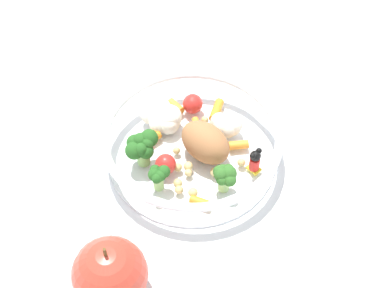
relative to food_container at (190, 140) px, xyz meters
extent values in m
plane|color=white|center=(-0.01, -0.01, -0.03)|extent=(2.40, 2.40, 0.00)
cylinder|color=white|center=(0.01, 0.00, -0.02)|extent=(0.22, 0.22, 0.01)
torus|color=white|center=(0.01, 0.00, 0.02)|extent=(0.23, 0.23, 0.01)
ellipsoid|color=#9E663D|center=(0.00, 0.02, 0.01)|extent=(0.08, 0.08, 0.05)
cylinder|color=#7FAD5B|center=(0.04, -0.05, -0.01)|extent=(0.02, 0.02, 0.02)
sphere|color=#23561E|center=(0.04, -0.05, 0.02)|extent=(0.02, 0.02, 0.02)
sphere|color=#23561E|center=(0.04, -0.05, 0.01)|extent=(0.02, 0.02, 0.02)
sphere|color=#23561E|center=(0.03, -0.04, 0.02)|extent=(0.02, 0.02, 0.02)
sphere|color=#23561E|center=(0.03, -0.05, 0.02)|extent=(0.02, 0.02, 0.02)
sphere|color=#23561E|center=(0.03, -0.05, 0.02)|extent=(0.02, 0.02, 0.02)
sphere|color=#23561E|center=(0.03, -0.06, 0.01)|extent=(0.02, 0.02, 0.02)
sphere|color=#23561E|center=(0.04, -0.06, 0.01)|extent=(0.02, 0.02, 0.02)
cylinder|color=#8EB766|center=(0.05, 0.06, -0.01)|extent=(0.01, 0.01, 0.02)
sphere|color=#2D6023|center=(0.06, 0.05, 0.01)|extent=(0.01, 0.01, 0.01)
sphere|color=#2D6023|center=(0.06, 0.06, 0.01)|extent=(0.02, 0.02, 0.02)
sphere|color=#2D6023|center=(0.05, 0.06, 0.01)|extent=(0.02, 0.02, 0.02)
sphere|color=#2D6023|center=(0.04, 0.06, 0.01)|extent=(0.01, 0.01, 0.01)
sphere|color=#2D6023|center=(0.04, 0.05, 0.01)|extent=(0.01, 0.01, 0.01)
sphere|color=#2D6023|center=(0.05, 0.05, 0.01)|extent=(0.02, 0.02, 0.02)
sphere|color=#2D6023|center=(0.05, 0.05, 0.01)|extent=(0.02, 0.02, 0.02)
cylinder|color=#8EB766|center=(0.07, -0.02, -0.01)|extent=(0.01, 0.01, 0.02)
sphere|color=#23561E|center=(0.08, -0.02, 0.01)|extent=(0.01, 0.01, 0.01)
sphere|color=#23561E|center=(0.07, -0.02, 0.01)|extent=(0.01, 0.01, 0.01)
sphere|color=#23561E|center=(0.06, -0.02, 0.01)|extent=(0.02, 0.02, 0.02)
sphere|color=#23561E|center=(0.06, -0.02, 0.01)|extent=(0.01, 0.01, 0.01)
sphere|color=#23561E|center=(0.06, -0.03, 0.01)|extent=(0.01, 0.01, 0.01)
sphere|color=#23561E|center=(0.07, -0.03, 0.01)|extent=(0.02, 0.02, 0.02)
sphere|color=white|center=(-0.02, -0.05, -0.01)|extent=(0.03, 0.03, 0.03)
sphere|color=white|center=(-0.03, -0.04, -0.01)|extent=(0.03, 0.03, 0.03)
sphere|color=white|center=(-0.03, -0.04, 0.00)|extent=(0.03, 0.03, 0.03)
sphere|color=white|center=(-0.04, -0.04, -0.01)|extent=(0.03, 0.03, 0.03)
sphere|color=white|center=(-0.04, -0.05, 0.00)|extent=(0.03, 0.03, 0.03)
sphere|color=white|center=(-0.03, -0.06, 0.00)|extent=(0.03, 0.03, 0.03)
sphere|color=white|center=(-0.03, -0.05, 0.00)|extent=(0.03, 0.03, 0.03)
sphere|color=silver|center=(-0.03, 0.04, -0.01)|extent=(0.02, 0.02, 0.02)
sphere|color=silver|center=(-0.03, 0.04, 0.00)|extent=(0.03, 0.03, 0.03)
sphere|color=silver|center=(-0.04, 0.04, 0.00)|extent=(0.03, 0.03, 0.03)
sphere|color=silver|center=(-0.05, 0.04, 0.00)|extent=(0.02, 0.02, 0.02)
sphere|color=silver|center=(-0.04, 0.03, -0.01)|extent=(0.02, 0.02, 0.02)
sphere|color=silver|center=(-0.04, 0.04, 0.00)|extent=(0.03, 0.03, 0.03)
cube|color=yellow|center=(0.01, 0.09, -0.02)|extent=(0.02, 0.02, 0.00)
cylinder|color=red|center=(0.01, 0.09, -0.01)|extent=(0.02, 0.02, 0.02)
sphere|color=black|center=(0.01, 0.09, 0.01)|extent=(0.01, 0.01, 0.01)
sphere|color=black|center=(0.01, 0.09, 0.01)|extent=(0.01, 0.01, 0.01)
sphere|color=black|center=(0.02, 0.08, 0.01)|extent=(0.01, 0.01, 0.01)
cylinder|color=orange|center=(0.08, 0.03, -0.01)|extent=(0.01, 0.03, 0.01)
cylinder|color=orange|center=(-0.03, 0.00, -0.01)|extent=(0.03, 0.02, 0.01)
cylinder|color=orange|center=(-0.06, -0.04, -0.01)|extent=(0.02, 0.03, 0.01)
cylinder|color=orange|center=(-0.07, 0.02, -0.01)|extent=(0.04, 0.01, 0.01)
cylinder|color=orange|center=(0.00, -0.05, -0.01)|extent=(0.03, 0.02, 0.01)
cylinder|color=orange|center=(-0.02, 0.06, -0.01)|extent=(0.02, 0.03, 0.01)
sphere|color=red|center=(0.04, -0.02, -0.01)|extent=(0.03, 0.03, 0.03)
sphere|color=red|center=(-0.07, -0.01, -0.01)|extent=(0.03, 0.03, 0.03)
sphere|color=tan|center=(0.07, 0.00, -0.01)|extent=(0.01, 0.01, 0.01)
sphere|color=#D1B775|center=(0.03, 0.04, -0.01)|extent=(0.01, 0.01, 0.01)
sphere|color=#D1B775|center=(0.04, 0.01, -0.01)|extent=(0.01, 0.01, 0.01)
sphere|color=#D1B775|center=(0.09, -0.02, -0.01)|extent=(0.01, 0.01, 0.01)
sphere|color=#D1B775|center=(-0.02, -0.01, -0.01)|extent=(0.01, 0.01, 0.01)
sphere|color=tan|center=(-0.05, 0.01, -0.01)|extent=(0.01, 0.01, 0.01)
sphere|color=#D1B775|center=(0.03, 0.01, -0.01)|extent=(0.01, 0.01, 0.01)
sphere|color=tan|center=(0.04, 0.00, -0.01)|extent=(0.01, 0.01, 0.01)
sphere|color=tan|center=(0.01, 0.07, -0.01)|extent=(0.01, 0.01, 0.01)
sphere|color=tan|center=(0.06, 0.00, -0.01)|extent=(0.01, 0.01, 0.01)
sphere|color=#D1B775|center=(0.00, -0.07, -0.01)|extent=(0.01, 0.01, 0.01)
sphere|color=#D1B775|center=(-0.05, 0.02, -0.01)|extent=(0.01, 0.01, 0.01)
sphere|color=tan|center=(0.07, 0.02, -0.01)|extent=(0.01, 0.01, 0.01)
sphere|color=tan|center=(0.01, -0.02, -0.01)|extent=(0.01, 0.01, 0.01)
sphere|color=#BC3828|center=(0.21, -0.03, 0.01)|extent=(0.08, 0.08, 0.08)
cylinder|color=brown|center=(0.21, -0.03, 0.06)|extent=(0.00, 0.00, 0.01)
camera|label=1|loc=(0.46, 0.12, 0.56)|focal=54.37mm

